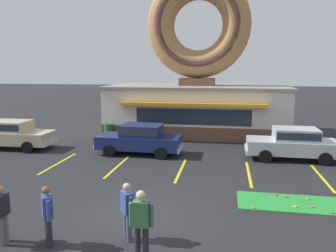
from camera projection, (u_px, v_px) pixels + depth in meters
name	position (u px, v px, depth m)	size (l,w,h in m)	color
ground_plane	(139.00, 217.00, 10.09)	(160.00, 160.00, 0.00)	#232326
donut_shop_building	(197.00, 80.00, 22.87)	(12.30, 6.75, 10.96)	brown
putting_mat	(294.00, 203.00, 11.11)	(3.79, 1.58, 0.03)	green
mini_donut_near_left	(332.00, 212.00, 10.33)	(0.13, 0.13, 0.04)	brown
mini_donut_near_right	(276.00, 195.00, 11.80)	(0.13, 0.13, 0.04)	brown
mini_donut_mid_left	(287.00, 196.00, 11.62)	(0.13, 0.13, 0.04)	brown
mini_donut_mid_centre	(311.00, 207.00, 10.76)	(0.13, 0.13, 0.04)	#D8667F
mini_donut_mid_right	(308.00, 199.00, 11.40)	(0.13, 0.13, 0.04)	#D17F47
mini_donut_far_left	(295.00, 206.00, 10.78)	(0.13, 0.13, 0.04)	#E5C666
mini_donut_far_centre	(254.00, 208.00, 10.69)	(0.13, 0.13, 0.04)	#D17F47
golf_ball	(286.00, 202.00, 11.09)	(0.04, 0.04, 0.04)	white
car_navy	(140.00, 138.00, 17.45)	(4.57, 1.99, 1.60)	navy
car_champagne	(12.00, 133.00, 18.67)	(4.62, 2.10, 1.60)	#BCAD89
car_silver	(293.00, 142.00, 16.39)	(4.56, 1.98, 1.60)	#B2B5BA
pedestrian_blue_sweater_man	(2.00, 212.00, 8.47)	(0.24, 0.60, 1.58)	slate
pedestrian_hooded_kid	(141.00, 221.00, 7.72)	(0.60, 0.25, 1.74)	#232328
pedestrian_leather_jacket_man	(48.00, 213.00, 8.35)	(0.42, 0.50, 1.61)	#232328
pedestrian_clipboard_woman	(127.00, 209.00, 8.62)	(0.43, 0.48, 1.59)	#474C66
trash_bin	(109.00, 131.00, 21.28)	(0.57, 0.57, 0.97)	#1E662D
parking_stripe_far_left	(59.00, 163.00, 15.88)	(0.12, 3.60, 0.01)	yellow
parking_stripe_left	(118.00, 166.00, 15.35)	(0.12, 3.60, 0.01)	yellow
parking_stripe_mid_left	(181.00, 170.00, 14.83)	(0.12, 3.60, 0.01)	yellow
parking_stripe_centre	(249.00, 173.00, 14.31)	(0.12, 3.60, 0.01)	yellow
parking_stripe_mid_right	(322.00, 177.00, 13.78)	(0.12, 3.60, 0.01)	yellow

